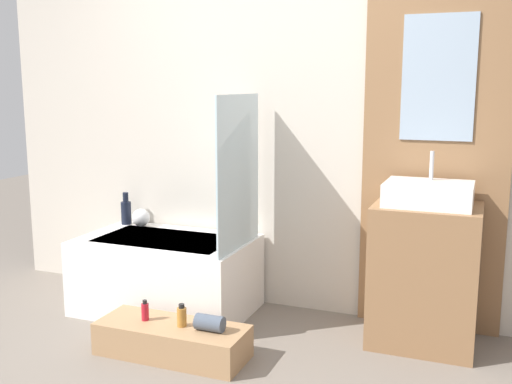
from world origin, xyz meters
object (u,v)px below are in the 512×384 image
(vase_round_light, at_px, (141,218))
(sink, at_px, (429,194))
(bathtub, at_px, (167,274))
(wooden_step_bench, at_px, (172,340))
(vase_tall_dark, at_px, (126,211))
(bottle_soap_primary, at_px, (145,311))
(bottle_soap_secondary, at_px, (182,316))

(vase_round_light, bearing_deg, sink, -4.14)
(vase_round_light, bearing_deg, bathtub, -35.38)
(wooden_step_bench, bearing_deg, bathtub, 122.15)
(vase_tall_dark, relative_size, bottle_soap_primary, 1.97)
(bathtub, bearing_deg, wooden_step_bench, -57.85)
(sink, height_order, vase_round_light, sink)
(wooden_step_bench, distance_m, bottle_soap_primary, 0.23)
(bottle_soap_secondary, bearing_deg, bathtub, 126.35)
(vase_tall_dark, xyz_separation_m, vase_round_light, (0.14, -0.03, -0.03))
(bottle_soap_secondary, bearing_deg, vase_tall_dark, 136.78)
(vase_tall_dark, relative_size, vase_round_light, 1.83)
(vase_round_light, bearing_deg, bottle_soap_secondary, -47.12)
(vase_round_light, relative_size, bottle_soap_secondary, 1.00)
(sink, xyz_separation_m, bottle_soap_secondary, (-1.23, -0.70, -0.66))
(wooden_step_bench, height_order, sink, sink)
(wooden_step_bench, xyz_separation_m, bottle_soap_primary, (-0.17, 0.00, 0.15))
(wooden_step_bench, xyz_separation_m, vase_round_light, (-0.72, 0.84, 0.47))
(wooden_step_bench, distance_m, vase_round_light, 1.21)
(bathtub, distance_m, vase_tall_dark, 0.65)
(bathtub, relative_size, bottle_soap_secondary, 8.81)
(wooden_step_bench, height_order, vase_tall_dark, vase_tall_dark)
(bathtub, relative_size, wooden_step_bench, 1.33)
(bathtub, xyz_separation_m, vase_round_light, (-0.34, 0.24, 0.31))
(bathtub, distance_m, wooden_step_bench, 0.73)
(wooden_step_bench, xyz_separation_m, vase_tall_dark, (-0.86, 0.87, 0.50))
(sink, relative_size, vase_round_light, 3.74)
(vase_tall_dark, height_order, vase_round_light, vase_tall_dark)
(sink, bearing_deg, bathtub, -176.70)
(vase_round_light, bearing_deg, wooden_step_bench, -49.56)
(sink, xyz_separation_m, vase_tall_dark, (-2.16, 0.17, -0.30))
(sink, distance_m, vase_tall_dark, 2.18)
(wooden_step_bench, relative_size, vase_round_light, 6.66)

